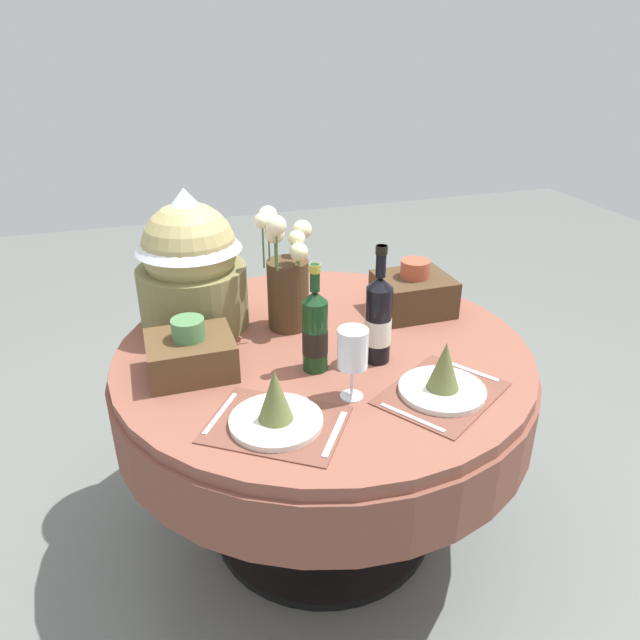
# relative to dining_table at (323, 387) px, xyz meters

# --- Properties ---
(ground) EXTENTS (8.00, 8.00, 0.00)m
(ground) POSITION_rel_dining_table_xyz_m (0.00, 0.00, -0.58)
(ground) COLOR slate
(dining_table) EXTENTS (1.33, 1.33, 0.73)m
(dining_table) POSITION_rel_dining_table_xyz_m (0.00, 0.00, 0.00)
(dining_table) COLOR brown
(dining_table) RESTS_ON ground
(place_setting_left) EXTENTS (0.43, 0.41, 0.16)m
(place_setting_left) POSITION_rel_dining_table_xyz_m (-0.24, -0.35, 0.20)
(place_setting_left) COLOR brown
(place_setting_left) RESTS_ON dining_table
(place_setting_right) EXTENTS (0.43, 0.40, 0.16)m
(place_setting_right) POSITION_rel_dining_table_xyz_m (0.23, -0.36, 0.20)
(place_setting_right) COLOR brown
(place_setting_right) RESTS_ON dining_table
(flower_vase) EXTENTS (0.20, 0.18, 0.41)m
(flower_vase) POSITION_rel_dining_table_xyz_m (-0.07, 0.17, 0.32)
(flower_vase) COLOR #47331E
(flower_vase) RESTS_ON dining_table
(wine_bottle_left) EXTENTS (0.08, 0.08, 0.33)m
(wine_bottle_left) POSITION_rel_dining_table_xyz_m (-0.06, -0.12, 0.27)
(wine_bottle_left) COLOR #143819
(wine_bottle_left) RESTS_ON dining_table
(wine_bottle_rear) EXTENTS (0.08, 0.08, 0.36)m
(wine_bottle_rear) POSITION_rel_dining_table_xyz_m (0.13, -0.13, 0.29)
(wine_bottle_rear) COLOR black
(wine_bottle_rear) RESTS_ON dining_table
(wine_glass_left) EXTENTS (0.08, 0.08, 0.21)m
(wine_glass_left) POSITION_rel_dining_table_xyz_m (-0.02, -0.29, 0.30)
(wine_glass_left) COLOR silver
(wine_glass_left) RESTS_ON dining_table
(gift_tub_back_left) EXTENTS (0.36, 0.36, 0.47)m
(gift_tub_back_left) POSITION_rel_dining_table_xyz_m (-0.36, 0.29, 0.39)
(gift_tub_back_left) COLOR olive
(gift_tub_back_left) RESTS_ON dining_table
(woven_basket_side_left) EXTENTS (0.25, 0.21, 0.17)m
(woven_basket_side_left) POSITION_rel_dining_table_xyz_m (-0.41, -0.03, 0.21)
(woven_basket_side_left) COLOR brown
(woven_basket_side_left) RESTS_ON dining_table
(woven_basket_side_right) EXTENTS (0.25, 0.22, 0.19)m
(woven_basket_side_right) POSITION_rel_dining_table_xyz_m (0.39, 0.16, 0.22)
(woven_basket_side_right) COLOR #47331E
(woven_basket_side_right) RESTS_ON dining_table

